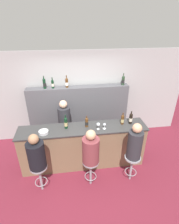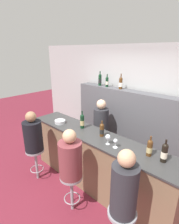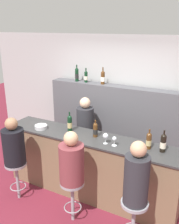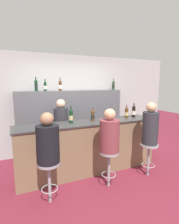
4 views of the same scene
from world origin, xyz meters
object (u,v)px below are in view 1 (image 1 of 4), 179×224
wine_bottle_counter_3 (131,118)px  guest_seated_left (36,154)px  wine_glass_1 (104,125)px  guest_seated_right (135,143)px  wine_bottle_counter_0 (66,123)px  bar_stool_middle (91,166)px  wine_bottle_backbar_1 (53,84)px  wine_glass_0 (98,125)px  metal_bowl (44,132)px  bar_stool_right (132,162)px  wine_bottle_backbar_0 (44,83)px  bartender (65,128)px  wine_bottle_backbar_2 (67,83)px  wine_bottle_backbar_3 (123,80)px  bar_stool_left (39,172)px  guest_seated_middle (91,149)px  wine_bottle_counter_2 (123,119)px  wine_bottle_counter_1 (87,122)px

wine_bottle_counter_3 → guest_seated_left: guest_seated_left is taller
wine_glass_1 → guest_seated_right: bearing=-46.6°
wine_bottle_counter_0 → bar_stool_middle: (0.47, -0.70, -0.70)m
wine_bottle_backbar_1 → guest_seated_right: 2.57m
wine_glass_0 → metal_bowl: wine_glass_0 is taller
wine_bottle_backbar_1 → bar_stool_right: bearing=-46.8°
wine_bottle_backbar_0 → wine_glass_0: wine_bottle_backbar_0 is taller
bar_stool_middle → guest_seated_right: (0.92, 0.00, 0.52)m
wine_bottle_counter_3 → bartender: size_ratio=0.22×
wine_bottle_backbar_1 → wine_glass_0: size_ratio=1.73×
wine_bottle_backbar_2 → wine_glass_1: wine_bottle_backbar_2 is taller
wine_bottle_backbar_3 → bar_stool_middle: bearing=-123.1°
wine_bottle_backbar_2 → wine_glass_1: bearing=-57.6°
bar_stool_left → guest_seated_right: (1.99, 0.00, 0.52)m
wine_bottle_backbar_0 → wine_bottle_backbar_2: 0.58m
guest_seated_left → wine_bottle_backbar_0: bearing=86.9°
bar_stool_left → bartender: (0.55, 1.31, 0.18)m
wine_bottle_backbar_0 → bar_stool_middle: bearing=-61.5°
wine_bottle_counter_3 → wine_glass_1: 0.69m
metal_bowl → bar_stool_right: metal_bowl is taller
wine_glass_1 → bartender: 1.28m
wine_bottle_backbar_2 → bar_stool_right: bearing=-53.9°
guest_seated_right → bartender: 1.97m
metal_bowl → bar_stool_middle: size_ratio=0.32×
metal_bowl → guest_seated_middle: 1.12m
guest_seated_left → metal_bowl: bearing=79.3°
wine_bottle_backbar_1 → bar_stool_middle: (0.76, -1.79, -1.27)m
wine_glass_1 → wine_bottle_counter_2: bearing=17.5°
wine_bottle_backbar_2 → wine_glass_0: 1.52m
wine_bottle_backbar_0 → bartender: (0.46, -0.48, -1.12)m
wine_bottle_counter_1 → guest_seated_middle: 0.73m
wine_bottle_backbar_1 → guest_seated_left: bearing=-99.8°
wine_bottle_counter_0 → bartender: size_ratio=0.23×
wine_bottle_counter_0 → wine_bottle_counter_2: 1.33m
wine_glass_0 → guest_seated_left: 1.45m
guest_seated_left → guest_seated_middle: guest_seated_left is taller
metal_bowl → guest_seated_right: guest_seated_right is taller
wine_bottle_backbar_2 → guest_seated_right: bearing=-53.9°
wine_bottle_backbar_1 → wine_glass_1: (1.15, -1.23, -0.61)m
metal_bowl → guest_seated_middle: size_ratio=0.28×
wine_bottle_backbar_2 → wine_glass_0: (0.64, -1.23, -0.60)m
wine_bottle_backbar_3 → wine_bottle_backbar_2: bearing=-180.0°
bar_stool_middle → guest_seated_middle: 0.47m
wine_bottle_counter_0 → guest_seated_middle: bearing=-56.3°
guest_seated_right → bartender: bearing=137.7°
bar_stool_right → wine_bottle_counter_3: bearing=78.5°
wine_bottle_counter_1 → guest_seated_left: guest_seated_left is taller
bar_stool_left → wine_bottle_counter_0: bearing=49.6°
wine_bottle_counter_3 → wine_bottle_backbar_3: size_ratio=1.00×
guest_seated_middle → metal_bowl: bearing=149.9°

